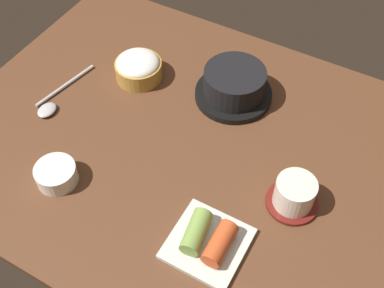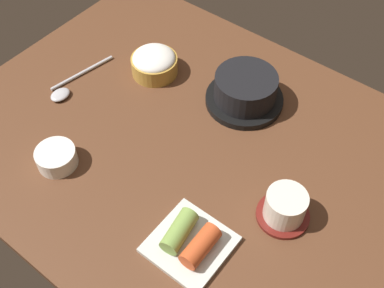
{
  "view_description": "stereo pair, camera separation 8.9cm",
  "coord_description": "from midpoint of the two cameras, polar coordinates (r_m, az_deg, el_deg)",
  "views": [
    {
      "loc": [
        30.62,
        -53.24,
        78.74
      ],
      "look_at": [
        2.0,
        -2.0,
        5.0
      ],
      "focal_mm": 44.43,
      "sensor_mm": 36.0,
      "label": 1
    },
    {
      "loc": [
        38.06,
        -48.3,
        78.74
      ],
      "look_at": [
        2.0,
        -2.0,
        5.0
      ],
      "focal_mm": 44.43,
      "sensor_mm": 36.0,
      "label": 2
    }
  ],
  "objects": [
    {
      "name": "spoon",
      "position": [
        1.11,
        -12.46,
        6.56
      ],
      "size": [
        5.33,
        18.86,
        1.35
      ],
      "color": "#B7B7BC",
      "rests_on": "dining_table"
    },
    {
      "name": "rice_bowl",
      "position": [
        1.11,
        -2.23,
        9.64
      ],
      "size": [
        10.74,
        10.74,
        6.08
      ],
      "color": "#B78C38",
      "rests_on": "dining_table"
    },
    {
      "name": "tea_cup_with_saucer",
      "position": [
        0.88,
        13.99,
        -7.57
      ],
      "size": [
        9.86,
        9.86,
        6.57
      ],
      "color": "maroon",
      "rests_on": "dining_table"
    },
    {
      "name": "stone_pot",
      "position": [
        1.04,
        8.87,
        6.26
      ],
      "size": [
        17.17,
        17.17,
        7.42
      ],
      "color": "black",
      "rests_on": "dining_table"
    },
    {
      "name": "kimchi_plate",
      "position": [
        0.84,
        2.83,
        -11.79
      ],
      "size": [
        13.22,
        13.22,
        4.52
      ],
      "color": "silver",
      "rests_on": "dining_table"
    },
    {
      "name": "side_bowl_near",
      "position": [
        0.96,
        -13.45,
        -1.71
      ],
      "size": [
        8.01,
        8.01,
        3.72
      ],
      "color": "white",
      "rests_on": "dining_table"
    },
    {
      "name": "dining_table",
      "position": [
        0.99,
        2.38,
        -0.32
      ],
      "size": [
        100.0,
        76.0,
        2.0
      ],
      "primitive_type": "cube",
      "color": "#56331E",
      "rests_on": "ground"
    }
  ]
}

